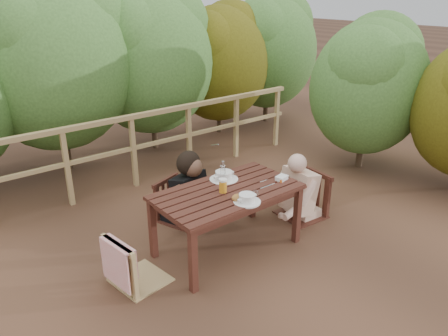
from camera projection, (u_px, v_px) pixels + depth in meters
ground at (227, 248)px, 4.52m from camera, size 60.00×60.00×0.00m
table at (227, 221)px, 4.39m from camera, size 1.44×0.81×0.67m
chair_left at (137, 237)px, 3.85m from camera, size 0.53×0.53×0.94m
chair_far at (178, 184)px, 4.94m from camera, size 0.57×0.57×0.89m
chair_right at (304, 177)px, 4.99m from camera, size 0.53×0.53×1.00m
woman at (177, 166)px, 4.87m from camera, size 0.73×0.80×1.33m
diner_right at (306, 163)px, 4.95m from camera, size 0.70×0.59×1.33m
railing at (134, 151)px, 5.77m from camera, size 5.60×0.10×1.01m
hedge_row at (112, 34)px, 6.33m from camera, size 6.60×1.60×3.80m
shrub_side at (422, 76)px, 5.69m from camera, size 1.40×2.20×2.90m
soup_near at (247, 198)px, 4.02m from camera, size 0.26×0.26×0.09m
soup_far at (224, 176)px, 4.49m from camera, size 0.30×0.30×0.10m
bread_roll at (237, 198)px, 4.06m from camera, size 0.12×0.09×0.07m
beer_glass at (223, 186)px, 4.19m from camera, size 0.08×0.08×0.15m
bottle at (223, 172)px, 4.39m from camera, size 0.06×0.06×0.25m
tumbler at (256, 194)px, 4.12m from camera, size 0.06×0.06×0.07m
butter_tub at (282, 178)px, 4.48m from camera, size 0.15×0.12×0.06m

